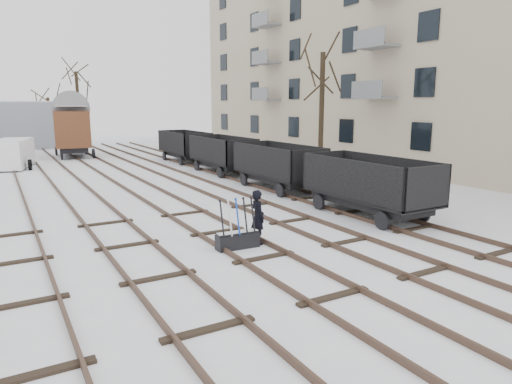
% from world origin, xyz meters
% --- Properties ---
extents(ground, '(120.00, 120.00, 0.00)m').
position_xyz_m(ground, '(0.00, 0.00, 0.00)').
color(ground, white).
rests_on(ground, ground).
extents(tracks, '(13.90, 52.00, 0.16)m').
position_xyz_m(tracks, '(-0.00, 13.67, 0.07)').
color(tracks, black).
rests_on(tracks, ground).
extents(apartment_block, '(10.12, 45.00, 16.10)m').
position_xyz_m(apartment_block, '(19.95, 14.00, 8.05)').
color(apartment_block, '#B7A48C').
rests_on(apartment_block, ground).
extents(shed_right, '(7.00, 6.00, 4.50)m').
position_xyz_m(shed_right, '(-4.00, 40.00, 2.25)').
color(shed_right, '#979EAA').
rests_on(shed_right, ground).
extents(ground_frame, '(1.32, 0.48, 1.49)m').
position_xyz_m(ground_frame, '(-0.19, 1.20, 0.28)').
color(ground_frame, black).
rests_on(ground_frame, ground).
extents(worker, '(0.44, 0.64, 1.67)m').
position_xyz_m(worker, '(0.56, 1.30, 0.84)').
color(worker, black).
rests_on(worker, ground).
extents(freight_wagon_a, '(2.19, 5.47, 2.23)m').
position_xyz_m(freight_wagon_a, '(6.00, 2.29, 0.85)').
color(freight_wagon_a, black).
rests_on(freight_wagon_a, ground).
extents(freight_wagon_b, '(2.19, 5.47, 2.23)m').
position_xyz_m(freight_wagon_b, '(6.00, 8.69, 0.85)').
color(freight_wagon_b, black).
rests_on(freight_wagon_b, ground).
extents(freight_wagon_c, '(2.19, 5.47, 2.23)m').
position_xyz_m(freight_wagon_c, '(6.00, 15.09, 0.85)').
color(freight_wagon_c, black).
rests_on(freight_wagon_c, ground).
extents(freight_wagon_d, '(2.19, 5.47, 2.23)m').
position_xyz_m(freight_wagon_d, '(6.00, 21.49, 0.85)').
color(freight_wagon_d, black).
rests_on(freight_wagon_d, ground).
extents(box_van_wagon, '(3.55, 5.69, 4.08)m').
position_xyz_m(box_van_wagon, '(-0.59, 29.12, 2.38)').
color(box_van_wagon, black).
rests_on(box_van_wagon, ground).
extents(panel_van, '(2.98, 4.72, 1.93)m').
position_xyz_m(panel_van, '(-5.20, 23.84, 1.00)').
color(panel_van, white).
rests_on(panel_van, ground).
extents(tree_near, '(0.30, 0.30, 7.18)m').
position_xyz_m(tree_near, '(10.83, 11.51, 3.59)').
color(tree_near, black).
rests_on(tree_near, ground).
extents(tree_far_left, '(0.30, 0.30, 4.88)m').
position_xyz_m(tree_far_left, '(-1.08, 40.86, 2.44)').
color(tree_far_left, black).
rests_on(tree_far_left, ground).
extents(tree_far_right, '(0.30, 0.30, 7.22)m').
position_xyz_m(tree_far_right, '(1.06, 36.15, 3.61)').
color(tree_far_right, black).
rests_on(tree_far_right, ground).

